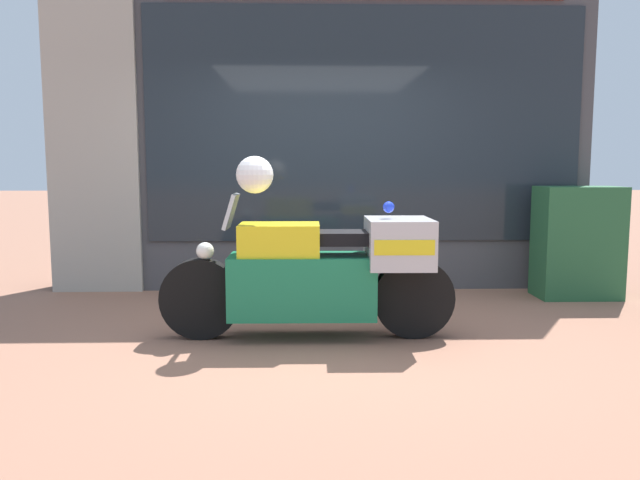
% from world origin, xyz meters
% --- Properties ---
extents(ground_plane, '(60.00, 60.00, 0.00)m').
position_xyz_m(ground_plane, '(0.00, 0.00, 0.00)').
color(ground_plane, '#8E604C').
extents(shop_building, '(5.88, 0.55, 3.50)m').
position_xyz_m(shop_building, '(-0.43, 2.00, 1.76)').
color(shop_building, '#424247').
rests_on(shop_building, ground).
extents(window_display, '(4.46, 0.30, 2.07)m').
position_xyz_m(window_display, '(0.41, 2.03, 0.49)').
color(window_display, slate).
rests_on(window_display, ground).
extents(paramedic_motorcycle, '(2.33, 0.63, 1.15)m').
position_xyz_m(paramedic_motorcycle, '(-0.06, -0.13, 0.54)').
color(paramedic_motorcycle, black).
rests_on(paramedic_motorcycle, ground).
extents(utility_cabinet, '(0.82, 0.48, 1.15)m').
position_xyz_m(utility_cabinet, '(2.63, 1.34, 0.58)').
color(utility_cabinet, '#235633').
rests_on(utility_cabinet, ground).
extents(white_helmet, '(0.29, 0.29, 0.29)m').
position_xyz_m(white_helmet, '(-0.59, -0.13, 1.30)').
color(white_helmet, white).
rests_on(white_helmet, paramedic_motorcycle).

